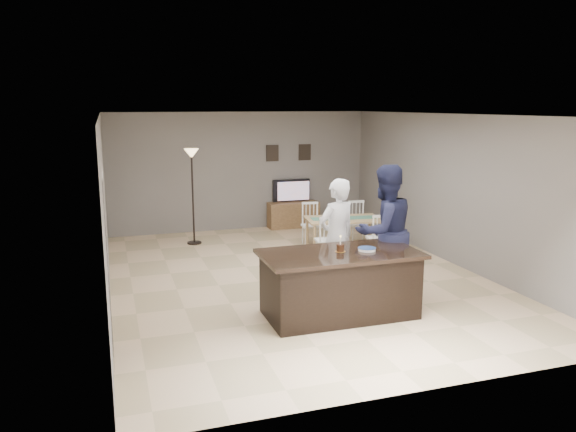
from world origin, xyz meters
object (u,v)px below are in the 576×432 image
object	(u,v)px
dining_table	(343,224)
birthday_cake	(340,248)
plate_stack	(367,249)
floor_lamp	(192,171)
kitchen_island	(340,284)
television	(292,191)
tv_console	(293,215)
man	(384,231)
woman	(337,237)

from	to	relation	value
dining_table	birthday_cake	bearing A→B (deg)	-106.32
plate_stack	dining_table	bearing A→B (deg)	71.96
birthday_cake	floor_lamp	distance (m)	4.88
kitchen_island	dining_table	bearing A→B (deg)	65.66
television	birthday_cake	size ratio (longest dim) A/B	4.13
tv_console	man	distance (m)	5.07
television	man	bearing A→B (deg)	87.19
woman	plate_stack	world-z (taller)	woman
television	plate_stack	world-z (taller)	television
birthday_cake	dining_table	size ratio (longest dim) A/B	0.12
dining_table	floor_lamp	xyz separation A→B (m)	(-2.69, 1.59, 0.97)
plate_stack	dining_table	size ratio (longest dim) A/B	0.14
dining_table	floor_lamp	world-z (taller)	floor_lamp
woman	birthday_cake	size ratio (longest dim) A/B	8.07
television	man	world-z (taller)	man
man	floor_lamp	size ratio (longest dim) A/B	1.01
woman	man	bearing A→B (deg)	139.18
kitchen_island	floor_lamp	size ratio (longest dim) A/B	1.09
kitchen_island	woman	xyz separation A→B (m)	(0.30, 0.84, 0.44)
television	floor_lamp	bearing A→B (deg)	20.88
woman	dining_table	distance (m)	2.54
birthday_cake	woman	bearing A→B (deg)	70.32
man	floor_lamp	xyz separation A→B (m)	(-2.23, 4.14, 0.53)
tv_console	television	size ratio (longest dim) A/B	1.31
dining_table	floor_lamp	bearing A→B (deg)	157.42
birthday_cake	man	bearing A→B (deg)	29.13
kitchen_island	television	size ratio (longest dim) A/B	2.35
television	dining_table	size ratio (longest dim) A/B	0.51
man	birthday_cake	bearing A→B (deg)	19.56
woman	plate_stack	xyz separation A→B (m)	(0.08, -0.88, 0.03)
kitchen_island	man	world-z (taller)	man
tv_console	floor_lamp	distance (m)	2.91
kitchen_island	floor_lamp	world-z (taller)	floor_lamp
plate_stack	tv_console	bearing A→B (deg)	81.69
birthday_cake	tv_console	bearing A→B (deg)	77.92
man	dining_table	distance (m)	2.63
kitchen_island	dining_table	world-z (taller)	kitchen_island
plate_stack	television	bearing A→B (deg)	81.79
kitchen_island	tv_console	bearing A→B (deg)	77.84
kitchen_island	man	xyz separation A→B (m)	(0.95, 0.55, 0.55)
floor_lamp	television	bearing A→B (deg)	20.88
floor_lamp	man	bearing A→B (deg)	-61.69
woman	man	distance (m)	0.72
television	man	xyz separation A→B (m)	(-0.25, -5.09, 0.14)
kitchen_island	birthday_cake	size ratio (longest dim) A/B	9.71
birthday_cake	kitchen_island	bearing A→B (deg)	-116.65
television	birthday_cake	world-z (taller)	television
woman	dining_table	xyz separation A→B (m)	(1.10, 2.27, -0.33)
tv_console	birthday_cake	bearing A→B (deg)	-102.08
television	woman	bearing A→B (deg)	79.43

